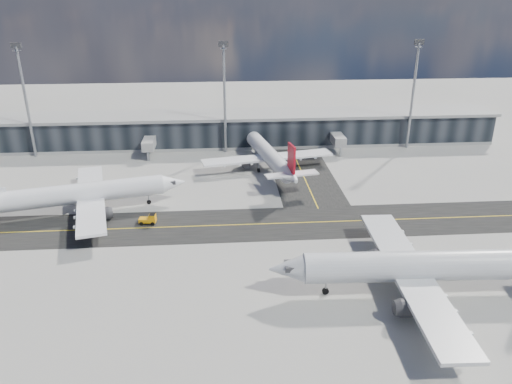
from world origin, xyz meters
TOP-DOWN VIEW (x-y plane):
  - ground at (0.00, 0.00)m, footprint 300.00×300.00m
  - taxiway_lanes at (3.91, 10.74)m, footprint 180.00×63.00m
  - terminal_concourse at (0.04, 54.93)m, footprint 152.00×19.80m
  - floodlight_masts at (0.00, 48.00)m, footprint 102.50×0.70m
  - airliner_af at (-29.04, 11.96)m, footprint 40.64×34.92m
  - airliner_redtail at (10.33, 32.75)m, footprint 32.61×38.01m
  - airliner_near at (27.42, -20.12)m, footprint 44.74×38.09m
  - baggage_tug at (-15.31, 5.65)m, footprint 3.33×1.93m
  - service_van at (8.91, 43.06)m, footprint 2.87×5.62m

SIDE VIEW (x-z plane):
  - ground at x=0.00m, z-range 0.00..0.00m
  - taxiway_lanes at x=3.91m, z-range -0.01..0.03m
  - service_van at x=8.91m, z-range 0.00..1.52m
  - baggage_tug at x=-15.31m, z-range 0.00..2.00m
  - airliner_redtail at x=10.33m, z-range -1.92..9.39m
  - airliner_af at x=-29.04m, z-range -2.06..10.07m
  - terminal_concourse at x=0.04m, z-range -0.31..8.49m
  - airliner_near at x=27.42m, z-range -2.25..11.02m
  - floodlight_masts at x=0.00m, z-range 1.16..30.06m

